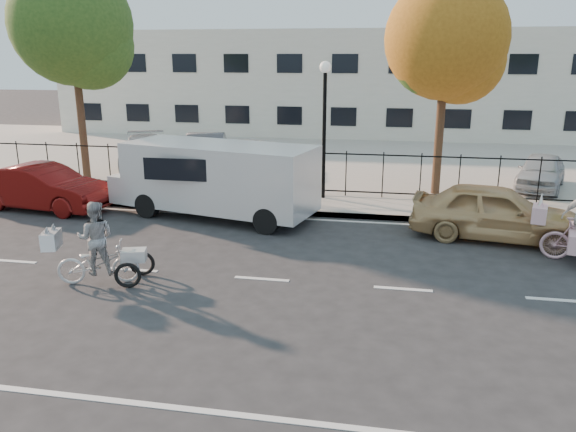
% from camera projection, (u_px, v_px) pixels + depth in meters
% --- Properties ---
extents(ground, '(120.00, 120.00, 0.00)m').
position_uv_depth(ground, '(262.00, 279.00, 12.12)').
color(ground, '#333334').
extents(road_markings, '(60.00, 9.52, 0.01)m').
position_uv_depth(road_markings, '(262.00, 279.00, 12.12)').
color(road_markings, silver).
rests_on(road_markings, ground).
extents(curb, '(60.00, 0.10, 0.15)m').
position_uv_depth(curb, '(299.00, 213.00, 16.87)').
color(curb, '#A8A399').
rests_on(curb, ground).
extents(sidewalk, '(60.00, 2.20, 0.15)m').
position_uv_depth(sidewalk, '(305.00, 204.00, 17.87)').
color(sidewalk, '#A8A399').
rests_on(sidewalk, ground).
extents(parking_lot, '(60.00, 15.60, 0.15)m').
position_uv_depth(parking_lot, '(334.00, 156.00, 26.28)').
color(parking_lot, '#A8A399').
rests_on(parking_lot, ground).
extents(iron_fence, '(58.00, 0.06, 1.50)m').
position_uv_depth(iron_fence, '(310.00, 172.00, 18.68)').
color(iron_fence, black).
rests_on(iron_fence, sidewalk).
extents(building, '(34.00, 10.00, 6.00)m').
position_uv_depth(building, '(351.00, 82.00, 34.91)').
color(building, silver).
rests_on(building, ground).
extents(lamppost, '(0.36, 0.36, 4.33)m').
position_uv_depth(lamppost, '(325.00, 106.00, 17.60)').
color(lamppost, black).
rests_on(lamppost, sidewalk).
extents(street_sign, '(0.85, 0.06, 1.80)m').
position_uv_depth(street_sign, '(253.00, 157.00, 18.48)').
color(street_sign, black).
rests_on(street_sign, sidewalk).
extents(zebra_trike, '(2.09, 1.21, 1.79)m').
position_uv_depth(zebra_trike, '(98.00, 252.00, 11.74)').
color(zebra_trike, silver).
rests_on(zebra_trike, ground).
extents(white_van, '(6.53, 3.34, 2.18)m').
position_uv_depth(white_van, '(216.00, 177.00, 16.46)').
color(white_van, silver).
rests_on(white_van, ground).
extents(red_sedan, '(4.43, 2.06, 1.41)m').
position_uv_depth(red_sedan, '(43.00, 188.00, 17.38)').
color(red_sedan, '#590B0A').
rests_on(red_sedan, ground).
extents(gold_sedan, '(4.52, 2.39, 1.46)m').
position_uv_depth(gold_sedan, '(496.00, 212.00, 14.58)').
color(gold_sedan, tan).
rests_on(gold_sedan, ground).
extents(pedestrian, '(0.76, 0.68, 1.74)m').
position_uv_depth(pedestrian, '(208.00, 168.00, 18.70)').
color(pedestrian, black).
rests_on(pedestrian, sidewalk).
extents(lot_car_a, '(3.39, 4.89, 1.32)m').
position_uv_depth(lot_car_a, '(144.00, 152.00, 23.04)').
color(lot_car_a, '#999DA0').
rests_on(lot_car_a, parking_lot).
extents(lot_car_b, '(2.77, 4.79, 1.25)m').
position_uv_depth(lot_car_b, '(240.00, 157.00, 22.05)').
color(lot_car_b, silver).
rests_on(lot_car_b, parking_lot).
extents(lot_car_c, '(2.46, 4.54, 1.42)m').
position_uv_depth(lot_car_c, '(205.00, 152.00, 22.78)').
color(lot_car_c, '#4D4F55').
rests_on(lot_car_c, parking_lot).
extents(lot_car_d, '(2.49, 3.81, 1.21)m').
position_uv_depth(lot_car_d, '(541.00, 171.00, 19.54)').
color(lot_car_d, '#B4B8BC').
rests_on(lot_car_d, parking_lot).
extents(tree_west, '(4.27, 4.27, 7.82)m').
position_uv_depth(tree_west, '(77.00, 31.00, 19.88)').
color(tree_west, '#442D1D').
rests_on(tree_west, ground).
extents(tree_mid, '(3.87, 3.87, 7.10)m').
position_uv_depth(tree_mid, '(450.00, 45.00, 17.70)').
color(tree_mid, '#442D1D').
rests_on(tree_mid, ground).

